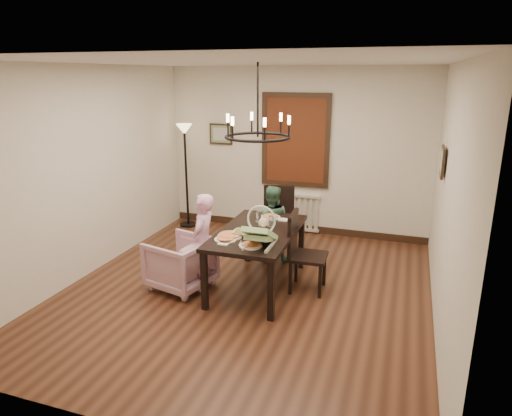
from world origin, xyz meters
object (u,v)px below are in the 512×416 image
Objects in this scene: seated_man at (271,230)px; baby_bouncer at (260,232)px; dining_table at (258,237)px; elderly_woman at (203,250)px; drinking_glass at (260,227)px; chair_far at (278,222)px; chair_right at (308,252)px; floor_lamp at (186,177)px; armchair at (180,263)px.

baby_bouncer is (0.28, -1.36, 0.46)m from seated_man.
seated_man is at bearing 95.12° from dining_table.
elderly_woman reaches higher than drinking_glass.
chair_far is 8.32× the size of drinking_glass.
seated_man is (-0.72, 0.76, -0.04)m from chair_right.
dining_table is 3.36× the size of baby_bouncer.
floor_lamp is (-1.95, 0.86, 0.37)m from chair_far.
chair_far is at bearing 94.31° from drinking_glass.
seated_man is at bearing -113.73° from chair_far.
chair_far reaches higher than drinking_glass.
dining_table is 0.16m from drinking_glass.
baby_bouncer is (0.83, -0.23, 0.41)m from elderly_woman.
floor_lamp is (-2.00, 1.97, 0.21)m from dining_table.
chair_far is 1.03× the size of chair_right.
chair_far is 1.70m from armchair.
drinking_glass reaches higher than armchair.
drinking_glass is (0.13, -0.91, 0.36)m from seated_man.
chair_right reaches higher than armchair.
chair_right is 8.09× the size of drinking_glass.
elderly_woman is (-1.28, -0.37, 0.01)m from chair_right.
baby_bouncer is at bearing 95.96° from armchair.
chair_far is at bearing 97.62° from baby_bouncer.
baby_bouncer reaches higher than seated_man.
armchair is (-1.57, -0.45, -0.18)m from chair_right.
drinking_glass is (-0.15, 0.46, -0.10)m from baby_bouncer.
chair_far is at bearing -114.35° from seated_man.
armchair is 0.41× the size of floor_lamp.
floor_lamp reaches higher than drinking_glass.
elderly_woman is at bearing 50.30° from seated_man.
floor_lamp is (-1.91, 1.09, 0.43)m from seated_man.
dining_table is 0.57m from baby_bouncer.
floor_lamp reaches higher than dining_table.
drinking_glass reaches higher than dining_table.
armchair is 0.36m from elderly_woman.
chair_far is at bearing -23.74° from floor_lamp.
floor_lamp is at bearing 130.92° from baby_bouncer.
drinking_glass is (-0.60, -0.14, 0.32)m from chair_right.
seated_man is 0.53× the size of floor_lamp.
baby_bouncer is 3.28m from floor_lamp.
chair_far is at bearing 154.20° from elderly_woman.
elderly_woman is at bearing 163.82° from baby_bouncer.
chair_right is 1.05m from seated_man.
seated_man is at bearing 151.84° from elderly_woman.
floor_lamp is at bearing -43.35° from seated_man.
chair_right reaches higher than seated_man.
elderly_woman is at bearing -58.59° from floor_lamp.
baby_bouncer is 3.87× the size of drinking_glass.
chair_right reaches higher than drinking_glass.
dining_table is 1.06m from armchair.
chair_right is (0.68, -0.99, -0.01)m from chair_far.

